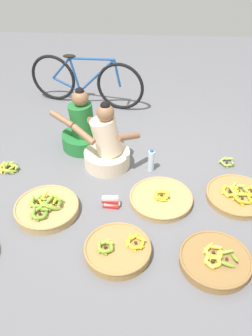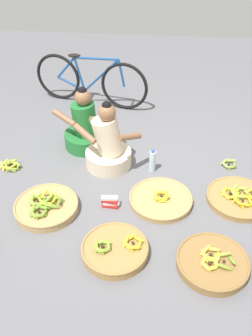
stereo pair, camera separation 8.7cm
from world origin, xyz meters
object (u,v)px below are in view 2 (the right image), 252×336
banana_basket_back_left (213,262)px  banana_basket_back_center (115,249)px  banana_basket_near_bicycle (161,199)px  bicycle_leaning (90,81)px  banana_basket_front_left (238,198)px  vendor_woman_behind (85,128)px  loose_bananas_back_right (10,166)px  banana_basket_mid_right (46,206)px  loose_bananas_near_vendor (229,164)px  packet_carton_stack (110,202)px  water_bottle (152,161)px  vendor_woman_front (108,146)px

banana_basket_back_left → banana_basket_back_center: 0.83m
banana_basket_back_center → banana_basket_near_bicycle: banana_basket_back_center is taller
bicycle_leaning → banana_basket_back_center: bearing=-76.0°
banana_basket_front_left → banana_basket_near_bicycle: (-0.78, -0.09, -0.00)m
bicycle_leaning → banana_basket_front_left: 2.71m
banana_basket_back_left → vendor_woman_behind: bearing=129.3°
banana_basket_back_left → loose_bananas_back_right: banana_basket_back_left is taller
loose_bananas_back_right → banana_basket_front_left: bearing=-7.3°
banana_basket_mid_right → loose_bananas_near_vendor: (1.89, 0.91, -0.03)m
banana_basket_mid_right → banana_basket_near_bicycle: banana_basket_mid_right is taller
banana_basket_front_left → banana_basket_back_center: (-1.16, -0.79, 0.01)m
bicycle_leaning → banana_basket_back_center: bicycle_leaning is taller
banana_basket_near_bicycle → packet_carton_stack: banana_basket_near_bicycle is taller
banana_basket_front_left → water_bottle: size_ratio=2.32×
banana_basket_back_center → water_bottle: (0.27, 1.21, 0.08)m
banana_basket_mid_right → loose_bananas_near_vendor: bearing=25.8°
banana_basket_mid_right → banana_basket_back_left: size_ratio=1.03×
banana_basket_back_left → loose_bananas_back_right: (-2.16, 1.16, -0.02)m
vendor_woman_front → banana_basket_front_left: 1.49m
banana_basket_front_left → water_bottle: (-0.89, 0.42, 0.09)m
banana_basket_back_left → banana_basket_near_bicycle: (-0.45, 0.75, -0.01)m
bicycle_leaning → water_bottle: 1.82m
banana_basket_back_center → loose_bananas_back_right: size_ratio=2.19×
banana_basket_mid_right → banana_basket_back_center: (0.74, -0.47, -0.00)m
banana_basket_front_left → packet_carton_stack: banana_basket_front_left is taller
loose_bananas_near_vendor → banana_basket_front_left: bearing=-88.8°
vendor_woman_behind → water_bottle: 0.94m
vendor_woman_front → loose_bananas_near_vendor: (1.38, 0.11, -0.23)m
banana_basket_mid_right → banana_basket_back_left: bearing=-18.5°
banana_basket_back_left → banana_basket_back_center: bearing=176.1°
banana_basket_back_center → loose_bananas_back_right: banana_basket_back_center is taller
vendor_woman_front → banana_basket_front_left: bearing=-19.2°
vendor_woman_behind → banana_basket_front_left: bearing=-26.2°
vendor_woman_behind → loose_bananas_near_vendor: 1.74m
banana_basket_mid_right → banana_basket_near_bicycle: (1.12, 0.23, -0.02)m
vendor_woman_front → banana_basket_mid_right: (-0.51, -0.81, -0.20)m
bicycle_leaning → loose_bananas_back_right: bicycle_leaning is taller
vendor_woman_front → banana_basket_near_bicycle: vendor_woman_front is taller
banana_basket_near_bicycle → water_bottle: bearing=102.0°
banana_basket_back_left → packet_carton_stack: 1.14m
banana_basket_near_bicycle → vendor_woman_front: bearing=136.7°
banana_basket_back_center → packet_carton_stack: (-0.12, 0.58, 0.01)m
loose_bananas_near_vendor → water_bottle: 0.90m
banana_basket_back_left → water_bottle: bearing=113.7°
water_bottle → banana_basket_near_bicycle: bearing=-78.0°
vendor_woman_behind → banana_basket_front_left: size_ratio=1.22×
banana_basket_mid_right → packet_carton_stack: (0.62, 0.12, 0.01)m
water_bottle → banana_basket_back_center: bearing=-102.7°
bicycle_leaning → banana_basket_near_bicycle: size_ratio=2.60×
banana_basket_front_left → vendor_woman_front: bearing=160.8°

